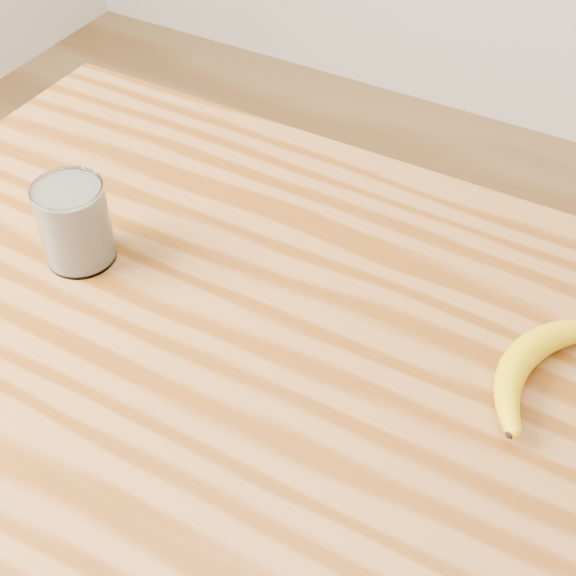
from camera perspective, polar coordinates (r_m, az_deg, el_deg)
The scene contains 3 objects.
table at distance 1.01m, azimuth -0.91°, elevation -9.16°, with size 1.20×0.80×0.90m.
smoothie_glass at distance 1.01m, azimuth -14.94°, elevation 4.47°, with size 0.09×0.09×0.11m.
banana at distance 0.92m, azimuth 16.53°, elevation -4.38°, with size 0.11×0.29×0.04m, color #DDB30A, non-canonical shape.
Camera 1 is at (0.30, -0.51, 1.58)m, focal length 50.00 mm.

